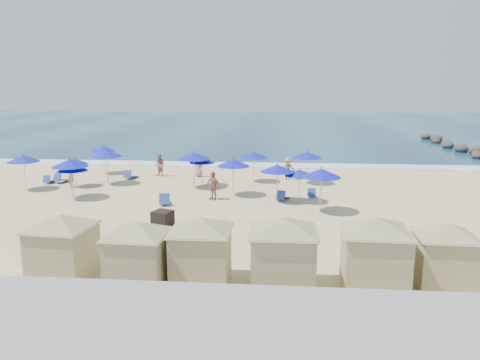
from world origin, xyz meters
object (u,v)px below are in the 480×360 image
(umbrella_10, at_px, (307,155))
(cabana_4, at_px, (375,244))
(umbrella_6, at_px, (233,163))
(beachgoer_0, at_px, (71,175))
(umbrella_0, at_px, (23,158))
(umbrella_5, at_px, (202,160))
(umbrella_2, at_px, (103,149))
(beachgoer_1, at_px, (160,165))
(cabana_2, at_px, (201,242))
(beachgoer_3, at_px, (288,169))
(beachgoer_2, at_px, (213,186))
(beachgoer_4, at_px, (199,167))
(umbrella_3, at_px, (72,168))
(umbrella_12, at_px, (277,168))
(cabana_5, at_px, (445,247))
(cabana_0, at_px, (62,239))
(trash_bin, at_px, (163,219))
(umbrella_9, at_px, (254,155))
(cabana_3, at_px, (283,244))
(umbrella_8, at_px, (300,173))
(umbrella_7, at_px, (194,156))
(umbrella_13, at_px, (70,163))
(cabana_1, at_px, (138,246))
(rock_jetty, at_px, (466,150))
(umbrella_4, at_px, (107,153))
(umbrella_11, at_px, (321,173))

(umbrella_10, bearing_deg, cabana_4, -85.54)
(umbrella_6, bearing_deg, beachgoer_0, 172.67)
(umbrella_0, bearing_deg, umbrella_5, 10.84)
(umbrella_2, bearing_deg, beachgoer_1, -8.69)
(cabana_2, distance_m, beachgoer_3, 19.33)
(beachgoer_2, distance_m, beachgoer_4, 7.46)
(beachgoer_0, xyz_separation_m, beachgoer_3, (15.04, 3.93, 0.01))
(cabana_4, xyz_separation_m, beachgoer_2, (-7.41, 12.43, -0.78))
(umbrella_3, height_order, umbrella_12, umbrella_12)
(cabana_5, bearing_deg, cabana_0, -178.01)
(umbrella_0, relative_size, umbrella_10, 1.02)
(trash_bin, height_order, umbrella_0, umbrella_0)
(umbrella_2, bearing_deg, beachgoer_3, -4.62)
(cabana_0, height_order, umbrella_10, cabana_0)
(cabana_2, distance_m, umbrella_9, 18.08)
(cabana_3, height_order, cabana_4, cabana_3)
(beachgoer_3, bearing_deg, cabana_2, -115.44)
(cabana_0, xyz_separation_m, umbrella_8, (8.99, 12.29, 0.27))
(umbrella_7, relative_size, beachgoer_4, 1.64)
(trash_bin, distance_m, umbrella_3, 9.36)
(trash_bin, xyz_separation_m, cabana_5, (11.54, -5.98, 1.05))
(umbrella_13, bearing_deg, cabana_1, -56.91)
(cabana_1, bearing_deg, beachgoer_4, 93.89)
(beachgoer_2, bearing_deg, beachgoer_4, 142.98)
(rock_jetty, bearing_deg, cabana_1, -124.62)
(cabana_3, height_order, umbrella_9, cabana_3)
(cabana_1, height_order, beachgoer_1, cabana_1)
(umbrella_3, xyz_separation_m, umbrella_13, (0.00, -0.31, 0.35))
(umbrella_0, bearing_deg, umbrella_9, 14.61)
(umbrella_7, xyz_separation_m, beachgoer_3, (6.49, 3.36, -1.39))
(umbrella_10, height_order, beachgoer_4, umbrella_10)
(rock_jetty, distance_m, umbrella_13, 39.31)
(beachgoer_2, bearing_deg, cabana_1, -56.93)
(cabana_5, relative_size, umbrella_10, 1.71)
(cabana_3, relative_size, umbrella_6, 1.89)
(umbrella_7, bearing_deg, umbrella_0, -172.00)
(umbrella_6, height_order, beachgoer_4, umbrella_6)
(umbrella_6, bearing_deg, umbrella_4, 163.71)
(beachgoer_1, bearing_deg, cabana_2, -39.34)
(umbrella_7, distance_m, beachgoer_3, 7.44)
(umbrella_11, height_order, beachgoer_3, umbrella_11)
(umbrella_13, height_order, beachgoer_4, umbrella_13)
(umbrella_10, bearing_deg, umbrella_0, -169.16)
(cabana_3, relative_size, umbrella_7, 1.80)
(umbrella_6, bearing_deg, rock_jetty, 43.19)
(cabana_0, xyz_separation_m, umbrella_3, (-5.14, 12.28, 0.36))
(cabana_5, bearing_deg, cabana_3, -172.77)
(umbrella_11, distance_m, beachgoer_0, 17.52)
(umbrella_3, xyz_separation_m, umbrella_9, (11.02, 5.81, 0.09))
(umbrella_3, distance_m, beachgoer_0, 3.40)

